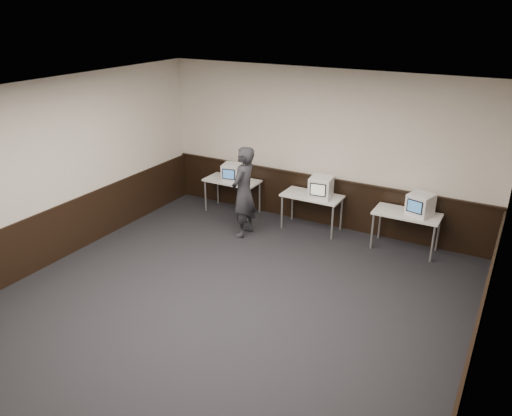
{
  "coord_description": "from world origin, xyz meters",
  "views": [
    {
      "loc": [
        3.6,
        -5.13,
        4.34
      ],
      "look_at": [
        -0.18,
        1.6,
        1.15
      ],
      "focal_mm": 35.0,
      "sensor_mm": 36.0,
      "label": 1
    }
  ],
  "objects": [
    {
      "name": "floor",
      "position": [
        0.0,
        0.0,
        0.0
      ],
      "size": [
        8.0,
        8.0,
        0.0
      ],
      "primitive_type": "plane",
      "color": "black",
      "rests_on": "ground"
    },
    {
      "name": "ceiling",
      "position": [
        0.0,
        0.0,
        3.2
      ],
      "size": [
        8.0,
        8.0,
        0.0
      ],
      "primitive_type": "plane",
      "rotation": [
        3.14,
        0.0,
        0.0
      ],
      "color": "white",
      "rests_on": "back_wall"
    },
    {
      "name": "back_wall",
      "position": [
        0.0,
        4.0,
        1.6
      ],
      "size": [
        7.0,
        0.0,
        7.0
      ],
      "primitive_type": "plane",
      "rotation": [
        1.57,
        0.0,
        0.0
      ],
      "color": "beige",
      "rests_on": "ground"
    },
    {
      "name": "left_wall",
      "position": [
        -3.5,
        0.0,
        1.6
      ],
      "size": [
        0.0,
        8.0,
        8.0
      ],
      "primitive_type": "plane",
      "rotation": [
        1.57,
        0.0,
        1.57
      ],
      "color": "beige",
      "rests_on": "ground"
    },
    {
      "name": "right_wall",
      "position": [
        3.5,
        0.0,
        1.6
      ],
      "size": [
        0.0,
        8.0,
        8.0
      ],
      "primitive_type": "plane",
      "rotation": [
        1.57,
        0.0,
        -1.57
      ],
      "color": "beige",
      "rests_on": "ground"
    },
    {
      "name": "wainscot_back",
      "position": [
        0.0,
        3.98,
        0.5
      ],
      "size": [
        6.98,
        0.04,
        1.0
      ],
      "primitive_type": "cube",
      "color": "black",
      "rests_on": "back_wall"
    },
    {
      "name": "wainscot_left",
      "position": [
        -3.48,
        0.0,
        0.5
      ],
      "size": [
        0.04,
        7.98,
        1.0
      ],
      "primitive_type": "cube",
      "color": "black",
      "rests_on": "left_wall"
    },
    {
      "name": "wainscot_right",
      "position": [
        3.48,
        0.0,
        0.5
      ],
      "size": [
        0.04,
        7.98,
        1.0
      ],
      "primitive_type": "cube",
      "color": "black",
      "rests_on": "right_wall"
    },
    {
      "name": "wainscot_rail",
      "position": [
        0.0,
        3.96,
        1.02
      ],
      "size": [
        6.98,
        0.06,
        0.04
      ],
      "primitive_type": "cube",
      "color": "black",
      "rests_on": "wainscot_back"
    },
    {
      "name": "desk_left",
      "position": [
        -1.9,
        3.6,
        0.68
      ],
      "size": [
        1.2,
        0.6,
        0.75
      ],
      "color": "silver",
      "rests_on": "ground"
    },
    {
      "name": "desk_center",
      "position": [
        0.0,
        3.6,
        0.68
      ],
      "size": [
        1.2,
        0.6,
        0.75
      ],
      "color": "silver",
      "rests_on": "ground"
    },
    {
      "name": "desk_right",
      "position": [
        1.9,
        3.6,
        0.68
      ],
      "size": [
        1.2,
        0.6,
        0.75
      ],
      "color": "silver",
      "rests_on": "ground"
    },
    {
      "name": "emac_left",
      "position": [
        -1.87,
        3.55,
        0.94
      ],
      "size": [
        0.45,
        0.47,
        0.38
      ],
      "rotation": [
        0.0,
        0.0,
        0.21
      ],
      "color": "white",
      "rests_on": "desk_left"
    },
    {
      "name": "emac_center",
      "position": [
        0.19,
        3.56,
        0.96
      ],
      "size": [
        0.48,
        0.5,
        0.43
      ],
      "rotation": [
        0.0,
        0.0,
        0.13
      ],
      "color": "white",
      "rests_on": "desk_center"
    },
    {
      "name": "emac_right",
      "position": [
        2.11,
        3.62,
        0.95
      ],
      "size": [
        0.5,
        0.52,
        0.4
      ],
      "rotation": [
        0.0,
        0.0,
        -0.28
      ],
      "color": "white",
      "rests_on": "desk_right"
    },
    {
      "name": "person",
      "position": [
        -1.07,
        2.7,
        0.91
      ],
      "size": [
        0.45,
        0.67,
        1.82
      ],
      "primitive_type": "imported",
      "rotation": [
        0.0,
        0.0,
        -1.55
      ],
      "color": "#26262C",
      "rests_on": "ground"
    }
  ]
}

